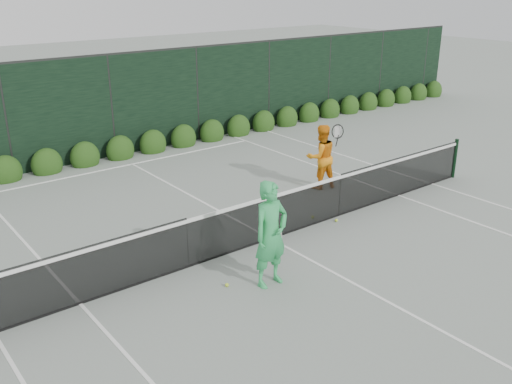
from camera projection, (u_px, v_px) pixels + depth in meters
ground at (271, 239)px, 11.88m from camera, size 80.00×80.00×0.00m
tennis_net at (270, 216)px, 11.68m from camera, size 12.90×0.10×1.07m
player_woman at (271, 234)px, 9.84m from camera, size 0.73×0.50×1.93m
player_man at (321, 157)px, 14.49m from camera, size 0.94×0.81×1.67m
court_lines at (271, 239)px, 11.88m from camera, size 11.03×23.83×0.01m
windscreen_fence at (376, 212)px, 9.34m from camera, size 32.00×21.07×3.06m
hedge_row at (120, 151)px, 17.08m from camera, size 31.66×0.65×0.94m
tennis_balls at (297, 237)px, 11.88m from camera, size 3.64×1.35×0.07m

